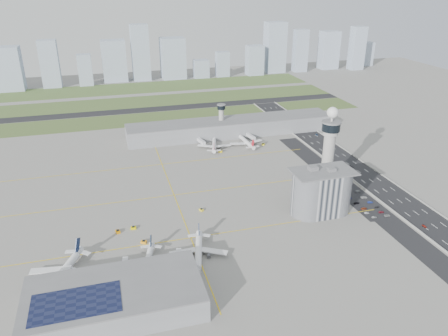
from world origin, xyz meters
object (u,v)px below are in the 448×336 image
object	(u,v)px
airplane_far_b	(246,139)
airplane_near_a	(61,269)
tug_0	(118,231)
car_lot_1	(367,213)
airplane_far_a	(214,142)
jet_bridge_far_0	(199,140)
control_tower	(329,146)
car_lot_4	(349,198)
car_lot_2	(364,208)
car_hw_1	(351,167)
car_lot_3	(357,203)
car_lot_8	(377,207)
car_hw_0	(424,226)
car_lot_6	(387,215)
car_lot_11	(358,191)
car_lot_10	(364,197)
car_hw_2	(317,135)
tug_2	(133,228)
car_lot_5	(347,195)
car_hw_4	(282,120)
jet_bridge_far_1	(247,136)
car_lot_0	(374,217)
airplane_near_c	(198,249)
car_lot_9	(370,202)
tug_5	(263,144)
tug_1	(144,242)
airplane_near_b	(147,259)
tug_4	(220,151)
car_lot_7	(381,212)
jet_bridge_near_2	(179,267)
jet_bridge_near_1	(123,276)

from	to	relation	value
airplane_far_b	airplane_near_a	bearing A→B (deg)	133.10
tug_0	car_lot_1	bearing A→B (deg)	-22.10
airplane_far_a	jet_bridge_far_0	bearing A→B (deg)	51.49
control_tower	car_lot_4	distance (m)	40.45
car_lot_2	car_hw_1	distance (m)	73.81
jet_bridge_far_0	car_lot_3	bearing A→B (deg)	18.17
car_lot_8	car_hw_0	world-z (taller)	car_lot_8
car_lot_6	car_lot_11	size ratio (longest dim) A/B	0.95
car_lot_10	car_hw_2	size ratio (longest dim) A/B	1.11
tug_2	car_lot_5	world-z (taller)	tug_2
car_hw_1	car_hw_4	size ratio (longest dim) A/B	1.03
jet_bridge_far_1	car_lot_6	xyz separation A→B (m)	(41.20, -172.32, -2.27)
car_lot_5	car_lot_6	distance (m)	35.90
tug_2	car_lot_0	bearing A→B (deg)	-93.03
control_tower	tug_2	world-z (taller)	control_tower
airplane_near_a	car_lot_1	world-z (taller)	airplane_near_a
airplane_near_c	car_hw_4	size ratio (longest dim) A/B	11.40
car_lot_8	car_hw_4	distance (m)	206.19
airplane_far_b	tug_2	bearing A→B (deg)	133.62
airplane_near_a	car_lot_9	distance (m)	209.19
jet_bridge_far_0	car_hw_4	world-z (taller)	jet_bridge_far_0
airplane_near_c	tug_5	distance (m)	189.69
tug_1	car_hw_1	bearing A→B (deg)	-43.21
car_lot_4	car_hw_0	bearing A→B (deg)	-144.34
airplane_near_b	airplane_near_c	world-z (taller)	airplane_near_c
car_lot_0	car_lot_3	size ratio (longest dim) A/B	0.82
car_hw_4	car_lot_0	bearing A→B (deg)	-93.75
airplane_far_a	jet_bridge_far_1	bearing A→B (deg)	-52.78
tug_4	car_lot_7	world-z (taller)	tug_4
car_hw_4	car_lot_4	bearing A→B (deg)	-95.22
car_lot_8	airplane_near_c	bearing A→B (deg)	91.65
car_lot_6	car_lot_7	distance (m)	5.36
car_lot_10	car_hw_4	distance (m)	191.08
airplane_near_b	car_lot_6	distance (m)	163.09
car_lot_2	car_lot_3	size ratio (longest dim) A/B	0.99
tug_2	car_lot_3	world-z (taller)	tug_2
airplane_far_a	tug_2	distance (m)	153.00
car_lot_4	car_lot_5	world-z (taller)	car_lot_4
airplane_near_a	car_lot_10	world-z (taller)	airplane_near_a
car_lot_6	car_lot_0	bearing A→B (deg)	91.27
jet_bridge_near_2	car_lot_6	world-z (taller)	jet_bridge_near_2
airplane_near_a	airplane_far_a	xyz separation A→B (m)	(127.74, 166.41, -1.03)
airplane_far_b	airplane_near_b	bearing A→B (deg)	142.71
car_hw_2	airplane_near_b	bearing A→B (deg)	-131.72
tug_5	car_hw_4	bearing A→B (deg)	-87.33
control_tower	airplane_near_c	size ratio (longest dim) A/B	1.60
car_lot_0	car_lot_5	bearing A→B (deg)	5.24
car_lot_8	car_lot_6	bearing A→B (deg)	170.10
airplane_near_a	jet_bridge_near_1	world-z (taller)	airplane_near_a
jet_bridge_far_0	tug_5	distance (m)	62.60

